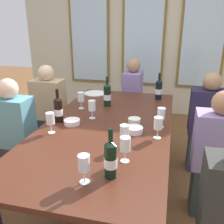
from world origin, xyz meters
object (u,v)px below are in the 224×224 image
wine_glass_1 (125,133)px  wine_glass_7 (84,164)px  wine_bottle_3 (58,110)px  white_plate_0 (95,93)px  wine_glass_0 (158,124)px  wine_bottle_1 (111,159)px  wine_glass_8 (161,114)px  wine_glass_6 (125,145)px  seated_person_5 (206,126)px  seated_person_2 (15,137)px  seated_person_4 (50,112)px  seated_person_6 (132,100)px  wine_bottle_2 (107,95)px  tasting_bowl_2 (134,130)px  tasting_bowl_0 (72,122)px  wine_glass_5 (81,97)px  seated_person_3 (215,159)px  wine_glass_2 (92,106)px  wine_bottle_0 (159,89)px  tasting_bowl_1 (134,121)px  wine_glass_3 (50,119)px  dining_table (107,132)px

wine_glass_1 → wine_glass_7: bearing=-107.0°
wine_bottle_3 → white_plate_0: bearing=87.1°
wine_glass_0 → wine_bottle_1: bearing=-111.7°
wine_glass_0 → wine_glass_8: 0.22m
wine_glass_6 → seated_person_5: bearing=62.5°
seated_person_2 → seated_person_4: 0.74m
seated_person_6 → wine_bottle_2: bearing=-97.7°
tasting_bowl_2 → seated_person_6: 1.57m
white_plate_0 → wine_glass_7: bearing=-74.6°
wine_bottle_1 → wine_glass_6: (0.05, 0.18, -0.00)m
tasting_bowl_0 → wine_glass_8: wine_glass_8 is taller
white_plate_0 → wine_glass_1: (0.62, -1.28, 0.11)m
wine_glass_5 → seated_person_3: size_ratio=0.16×
wine_glass_0 → seated_person_2: bearing=174.6°
seated_person_3 → seated_person_6: same height
tasting_bowl_2 → wine_glass_2: wine_glass_2 is taller
seated_person_2 → seated_person_6: bearing=57.7°
wine_bottle_0 → tasting_bowl_1: 0.79m
tasting_bowl_1 → wine_glass_8: 0.25m
wine_glass_5 → wine_glass_8: size_ratio=1.00×
wine_glass_3 → seated_person_6: bearing=76.8°
tasting_bowl_1 → wine_bottle_0: bearing=78.3°
wine_bottle_1 → tasting_bowl_1: bearing=89.3°
wine_bottle_3 → wine_glass_2: (0.27, 0.15, 0.00)m
white_plate_0 → seated_person_2: 1.10m
wine_bottle_0 → wine_glass_2: wine_bottle_0 is taller
wine_glass_0 → wine_glass_6: (-0.18, -0.40, -0.00)m
tasting_bowl_0 → wine_glass_7: wine_glass_7 is taller
wine_bottle_0 → tasting_bowl_2: (-0.13, -0.97, -0.09)m
tasting_bowl_0 → tasting_bowl_1: tasting_bowl_1 is taller
seated_person_3 → white_plate_0: bearing=145.1°
wine_bottle_1 → wine_glass_3: (-0.62, 0.47, 0.00)m
tasting_bowl_0 → wine_glass_2: wine_glass_2 is taller
tasting_bowl_1 → seated_person_5: 0.96m
wine_glass_7 → seated_person_6: size_ratio=0.16×
seated_person_6 → wine_bottle_1: bearing=-84.3°
tasting_bowl_2 → wine_glass_0: size_ratio=0.79×
wine_glass_0 → wine_glass_2: 0.68m
tasting_bowl_1 → seated_person_6: seated_person_6 is taller
wine_glass_3 → tasting_bowl_2: bearing=14.1°
tasting_bowl_0 → wine_glass_5: bearing=98.8°
wine_bottle_3 → wine_glass_0: size_ratio=1.75×
tasting_bowl_1 → wine_glass_3: (-0.63, -0.36, 0.10)m
tasting_bowl_1 → seated_person_5: (0.70, 0.61, -0.24)m
dining_table → seated_person_3: seated_person_3 is taller
seated_person_3 → wine_glass_3: bearing=-168.9°
wine_bottle_2 → wine_glass_5: size_ratio=1.81×
wine_glass_1 → wine_glass_2: size_ratio=1.00×
tasting_bowl_2 → wine_glass_8: size_ratio=0.79×
wine_bottle_2 → wine_glass_5: wine_bottle_2 is taller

